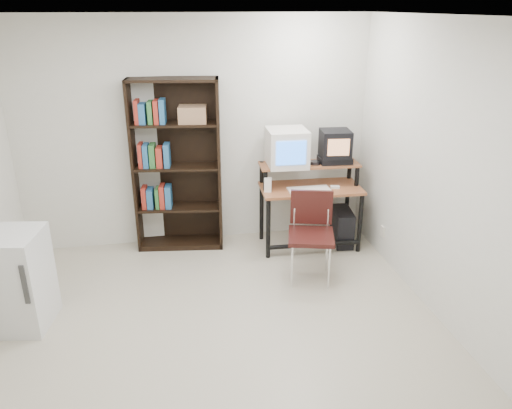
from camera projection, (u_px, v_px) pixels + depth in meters
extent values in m
cube|color=#BAB19A|center=(219.00, 335.00, 4.34)|extent=(4.00, 4.00, 0.01)
cube|color=white|center=(209.00, 16.00, 3.37)|extent=(4.00, 4.00, 0.01)
cube|color=beige|center=(196.00, 134.00, 5.68)|extent=(4.00, 0.01, 2.60)
cube|color=beige|center=(267.00, 366.00, 2.03)|extent=(4.00, 0.01, 2.60)
cube|color=beige|center=(451.00, 180.00, 4.20)|extent=(0.01, 4.00, 2.60)
cube|color=#985732|center=(311.00, 188.00, 5.70)|extent=(1.16, 0.62, 0.03)
cube|color=#985732|center=(309.00, 164.00, 5.72)|extent=(1.15, 0.39, 0.02)
cylinder|color=black|center=(268.00, 228.00, 5.54)|extent=(0.05, 0.05, 0.72)
cylinder|color=black|center=(360.00, 223.00, 5.68)|extent=(0.05, 0.05, 0.72)
cylinder|color=black|center=(262.00, 201.00, 5.94)|extent=(0.05, 0.05, 0.98)
cylinder|color=black|center=(347.00, 197.00, 6.08)|extent=(0.05, 0.05, 0.98)
cylinder|color=black|center=(314.00, 245.00, 5.70)|extent=(1.06, 0.09, 0.05)
cube|color=silver|center=(287.00, 148.00, 5.60)|extent=(0.45, 0.45, 0.42)
cube|color=#2E73F5|center=(291.00, 153.00, 5.40)|extent=(0.33, 0.02, 0.26)
cube|color=black|center=(335.00, 160.00, 5.73)|extent=(0.37, 0.27, 0.08)
cube|color=black|center=(335.00, 144.00, 5.67)|extent=(0.36, 0.35, 0.31)
cube|color=tan|center=(339.00, 147.00, 5.51)|extent=(0.24, 0.04, 0.19)
cylinder|color=#26262B|center=(315.00, 163.00, 5.67)|extent=(0.15, 0.15, 0.05)
cube|color=silver|center=(309.00, 190.00, 5.59)|extent=(0.47, 0.21, 0.03)
cube|color=black|center=(336.00, 189.00, 5.67)|extent=(0.23, 0.19, 0.01)
cube|color=white|center=(335.00, 187.00, 5.67)|extent=(0.11, 0.08, 0.03)
cube|color=silver|center=(268.00, 185.00, 5.54)|extent=(0.10, 0.09, 0.17)
cube|color=black|center=(342.00, 227.00, 5.95)|extent=(0.25, 0.47, 0.42)
cube|color=black|center=(311.00, 236.00, 5.05)|extent=(0.56, 0.56, 0.04)
cube|color=black|center=(311.00, 207.00, 5.16)|extent=(0.43, 0.15, 0.37)
cylinder|color=silver|center=(292.00, 267.00, 4.99)|extent=(0.02, 0.02, 0.47)
cylinder|color=silver|center=(329.00, 268.00, 4.97)|extent=(0.02, 0.02, 0.47)
cylinder|color=silver|center=(292.00, 250.00, 5.33)|extent=(0.02, 0.02, 0.47)
cylinder|color=silver|center=(327.00, 251.00, 5.31)|extent=(0.02, 0.02, 0.47)
cube|color=black|center=(135.00, 167.00, 5.58)|extent=(0.07, 0.33, 1.96)
cube|color=black|center=(219.00, 166.00, 5.63)|extent=(0.07, 0.33, 1.96)
cube|color=black|center=(178.00, 163.00, 5.75)|extent=(0.97, 0.15, 1.96)
cube|color=black|center=(172.00, 79.00, 5.25)|extent=(1.01, 0.45, 0.03)
cube|color=black|center=(182.00, 242.00, 5.96)|extent=(1.01, 0.45, 0.06)
cube|color=black|center=(180.00, 207.00, 5.79)|extent=(0.95, 0.42, 0.02)
cube|color=black|center=(177.00, 167.00, 5.61)|extent=(0.95, 0.42, 0.02)
cube|color=black|center=(175.00, 124.00, 5.43)|extent=(0.95, 0.42, 0.02)
cube|color=#896445|center=(193.00, 114.00, 5.40)|extent=(0.33, 0.28, 0.18)
cube|color=silver|center=(15.00, 280.00, 4.34)|extent=(0.60, 0.60, 0.89)
cube|color=#333333|center=(24.00, 285.00, 4.05)|extent=(0.04, 0.02, 0.35)
cube|color=beige|center=(382.00, 231.00, 5.62)|extent=(0.02, 0.08, 0.12)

